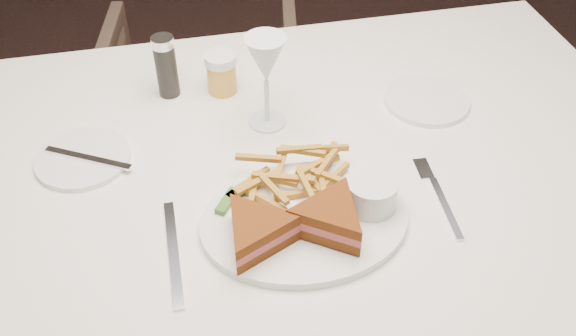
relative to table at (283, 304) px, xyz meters
The scene contains 4 objects.
ground 0.53m from the table, 36.05° to the left, with size 5.00×5.00×0.00m, color black.
table is the anchor object (origin of this frame).
chair_far 0.81m from the table, 95.25° to the left, with size 0.57×0.54×0.59m, color #4F3B30.
table_setting 0.41m from the table, 94.85° to the right, with size 0.79×0.59×0.18m.
Camera 1 is at (-0.46, -0.99, 1.47)m, focal length 40.00 mm.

